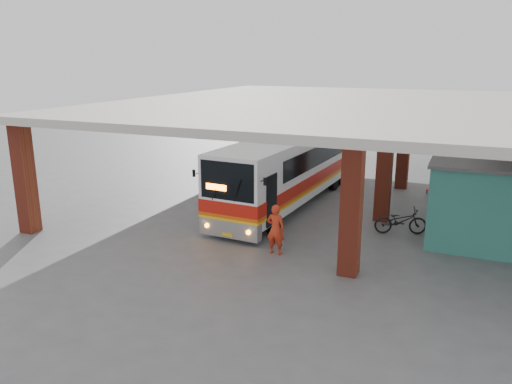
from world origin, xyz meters
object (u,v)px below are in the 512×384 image
Objects in this scene: motorcycle at (401,221)px; coach_bus at (290,168)px; pedestrian at (276,229)px; red_chair at (432,188)px.

coach_bus is at bearing 48.14° from motorcycle.
coach_bus reaches higher than pedestrian.
motorcycle is 5.38m from pedestrian.
red_chair is (6.04, 4.55, -1.38)m from coach_bus.
coach_bus is 6.65× the size of pedestrian.
coach_bus is 6.37m from pedestrian.
coach_bus is 7.69m from red_chair.
motorcycle is at bearing -106.36° from red_chair.
motorcycle is 2.75× the size of red_chair.
pedestrian is at bearing -71.39° from coach_bus.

